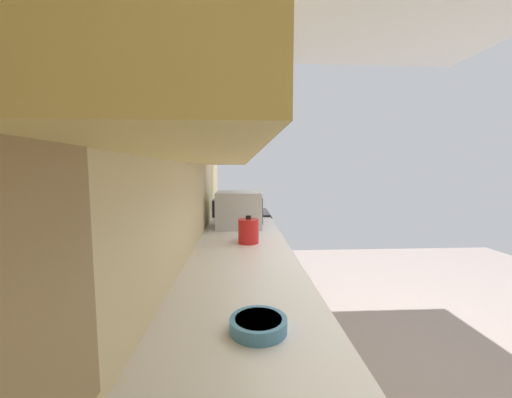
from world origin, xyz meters
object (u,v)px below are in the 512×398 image
(microwave, at_px, (239,209))
(kettle, at_px, (248,231))
(bowl, at_px, (258,324))
(oven_range, at_px, (242,250))

(microwave, height_order, kettle, microwave)
(bowl, xyz_separation_m, kettle, (1.14, 0.00, 0.06))
(oven_range, distance_m, bowl, 2.60)
(oven_range, height_order, kettle, kettle)
(oven_range, xyz_separation_m, bowl, (-2.56, -0.04, 0.46))
(bowl, distance_m, kettle, 1.14)
(kettle, bearing_deg, oven_range, 1.43)
(microwave, distance_m, bowl, 1.76)
(microwave, height_order, bowl, microwave)
(oven_range, relative_size, microwave, 2.43)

